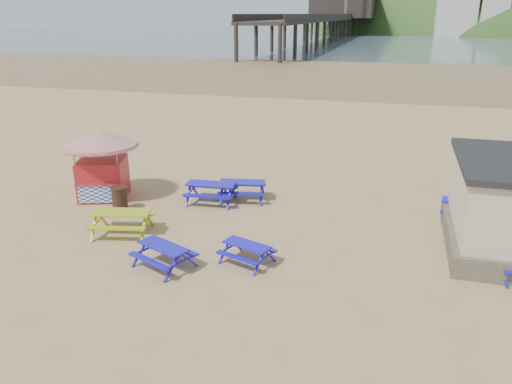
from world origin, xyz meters
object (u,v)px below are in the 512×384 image
(picnic_table_blue_a, at_px, (211,193))
(picnic_table_blue_b, at_px, (242,190))
(picnic_table_yellow, at_px, (122,223))
(litter_bin, at_px, (120,198))
(ice_cream_kiosk, at_px, (101,156))

(picnic_table_blue_a, bearing_deg, picnic_table_blue_b, 26.34)
(picnic_table_yellow, relative_size, litter_bin, 2.47)
(ice_cream_kiosk, xyz_separation_m, litter_bin, (1.44, -1.17, -1.35))
(picnic_table_blue_a, xyz_separation_m, litter_bin, (-3.28, -1.81, 0.06))
(picnic_table_blue_b, bearing_deg, litter_bin, -160.80)
(picnic_table_blue_b, height_order, picnic_table_yellow, picnic_table_yellow)
(picnic_table_yellow, height_order, ice_cream_kiosk, ice_cream_kiosk)
(picnic_table_blue_b, distance_m, litter_bin, 5.10)
(picnic_table_yellow, bearing_deg, picnic_table_blue_b, 42.88)
(picnic_table_blue_a, relative_size, litter_bin, 2.23)
(picnic_table_yellow, distance_m, litter_bin, 2.45)
(picnic_table_blue_a, distance_m, litter_bin, 3.74)
(picnic_table_blue_a, distance_m, ice_cream_kiosk, 4.96)
(picnic_table_blue_a, relative_size, picnic_table_blue_b, 0.98)
(ice_cream_kiosk, bearing_deg, picnic_table_blue_b, -5.99)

